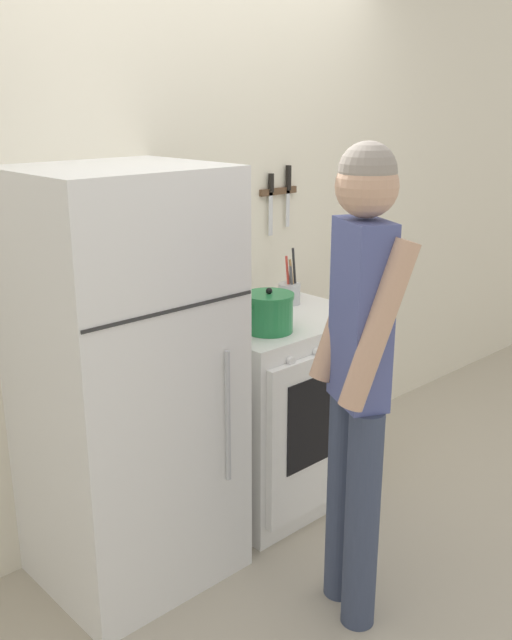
% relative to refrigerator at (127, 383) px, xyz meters
% --- Properties ---
extents(ground_plane, '(14.00, 14.00, 0.00)m').
position_rel_refrigerator_xyz_m(ground_plane, '(0.54, 0.32, -0.83)').
color(ground_plane, '#B2A893').
extents(wall_back, '(10.00, 0.06, 2.55)m').
position_rel_refrigerator_xyz_m(wall_back, '(0.54, 0.35, 0.45)').
color(wall_back, silver).
rests_on(wall_back, ground_plane).
extents(refrigerator, '(0.72, 0.66, 1.65)m').
position_rel_refrigerator_xyz_m(refrigerator, '(0.00, 0.00, 0.00)').
color(refrigerator, white).
rests_on(refrigerator, ground_plane).
extents(stove_range, '(0.80, 0.64, 0.91)m').
position_rel_refrigerator_xyz_m(stove_range, '(0.84, -0.01, -0.36)').
color(stove_range, white).
rests_on(stove_range, ground_plane).
extents(dutch_oven_pot, '(0.26, 0.22, 0.19)m').
position_rel_refrigerator_xyz_m(dutch_oven_pot, '(0.66, -0.10, 0.17)').
color(dutch_oven_pot, '#237A42').
rests_on(dutch_oven_pot, stove_range).
extents(tea_kettle, '(0.21, 0.17, 0.24)m').
position_rel_refrigerator_xyz_m(tea_kettle, '(0.68, 0.14, 0.16)').
color(tea_kettle, silver).
rests_on(tea_kettle, stove_range).
extents(utensil_jar, '(0.11, 0.11, 0.28)m').
position_rel_refrigerator_xyz_m(utensil_jar, '(1.04, 0.14, 0.15)').
color(utensil_jar, '#B7BABF').
rests_on(utensil_jar, stove_range).
extents(person, '(0.39, 0.43, 1.75)m').
position_rel_refrigerator_xyz_m(person, '(0.45, -0.76, 0.17)').
color(person, '#38425B').
rests_on(person, ground_plane).
extents(wall_knife_strip, '(0.24, 0.03, 0.33)m').
position_rel_refrigerator_xyz_m(wall_knife_strip, '(1.12, 0.30, 0.62)').
color(wall_knife_strip, brown).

